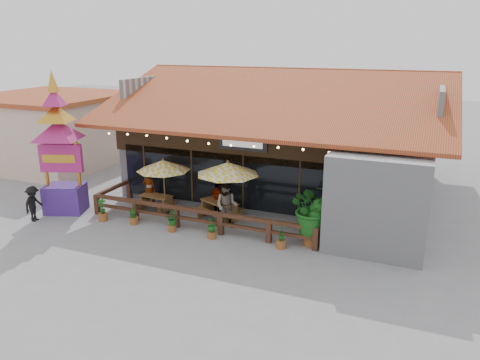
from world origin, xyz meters
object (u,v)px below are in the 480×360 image
at_px(thai_sign_tower, 58,134).
at_px(tropical_plant, 313,209).
at_px(picnic_table_left, 156,200).
at_px(picnic_table_right, 219,207).
at_px(umbrella_left, 163,166).
at_px(umbrella_right, 228,169).
at_px(pedestrian, 33,204).

relative_size(thai_sign_tower, tropical_plant, 2.70).
xyz_separation_m(picnic_table_left, thai_sign_tower, (-3.60, -1.76, 3.08)).
bearing_deg(picnic_table_right, tropical_plant, -14.28).
distance_m(umbrella_left, umbrella_right, 3.14).
xyz_separation_m(umbrella_left, umbrella_right, (3.12, -0.16, 0.23)).
xyz_separation_m(picnic_table_left, pedestrian, (-4.05, -3.15, 0.31)).
bearing_deg(umbrella_right, umbrella_left, 177.16).
bearing_deg(tropical_plant, thai_sign_tower, -176.40).
relative_size(umbrella_right, tropical_plant, 1.13).
distance_m(umbrella_right, pedestrian, 8.41).
xyz_separation_m(umbrella_right, picnic_table_right, (-0.59, 0.41, -1.87)).
bearing_deg(picnic_table_left, pedestrian, -142.13).
relative_size(umbrella_left, umbrella_right, 0.99).
xyz_separation_m(umbrella_right, tropical_plant, (3.74, -0.69, -0.99)).
bearing_deg(tropical_plant, picnic_table_right, 165.72).
bearing_deg(thai_sign_tower, picnic_table_left, 26.04).
distance_m(umbrella_right, picnic_table_left, 4.21).
bearing_deg(pedestrian, umbrella_right, -79.12).
xyz_separation_m(picnic_table_left, tropical_plant, (7.46, -1.06, 0.96)).
distance_m(picnic_table_left, tropical_plant, 7.60).
distance_m(umbrella_right, picnic_table_right, 2.00).
distance_m(umbrella_left, pedestrian, 5.67).
relative_size(umbrella_left, picnic_table_left, 1.81).
relative_size(picnic_table_left, pedestrian, 1.00).
height_order(umbrella_right, pedestrian, umbrella_right).
xyz_separation_m(umbrella_left, tropical_plant, (6.87, -0.84, -0.76)).
height_order(picnic_table_left, thai_sign_tower, thai_sign_tower).
bearing_deg(umbrella_left, picnic_table_right, 5.81).
height_order(umbrella_left, umbrella_right, umbrella_right).
bearing_deg(umbrella_left, tropical_plant, -7.01).
xyz_separation_m(picnic_table_right, pedestrian, (-7.18, -3.19, 0.23)).
xyz_separation_m(tropical_plant, pedestrian, (-11.51, -2.09, -0.66)).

